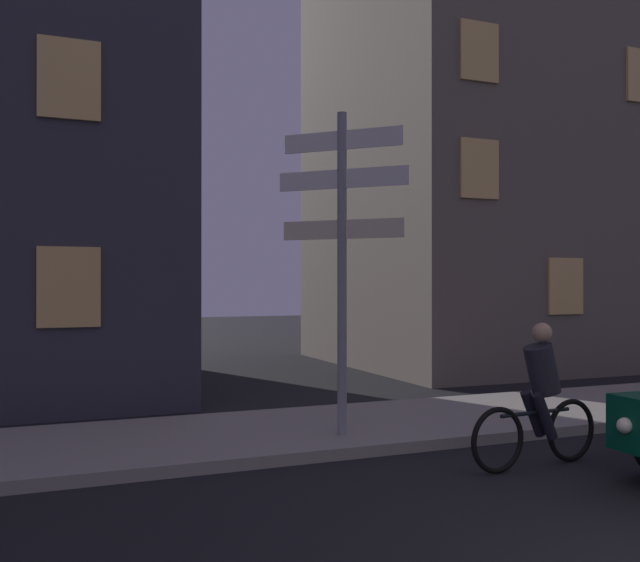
% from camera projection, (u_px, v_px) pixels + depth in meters
% --- Properties ---
extents(sidewalk_kerb, '(40.00, 2.77, 0.14)m').
position_uv_depth(sidewalk_kerb, '(381.00, 424.00, 9.87)').
color(sidewalk_kerb, gray).
rests_on(sidewalk_kerb, ground_plane).
extents(signpost, '(1.25, 1.25, 4.08)m').
position_uv_depth(signpost, '(342.00, 239.00, 8.89)').
color(signpost, gray).
rests_on(signpost, sidewalk_kerb).
extents(cyclist, '(1.82, 0.36, 1.61)m').
position_uv_depth(cyclist, '(539.00, 400.00, 7.86)').
color(cyclist, black).
rests_on(cyclist, ground_plane).
extents(building_right_block, '(10.94, 7.26, 14.82)m').
position_uv_depth(building_right_block, '(535.00, 87.00, 19.15)').
color(building_right_block, '#6B6056').
rests_on(building_right_block, ground_plane).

